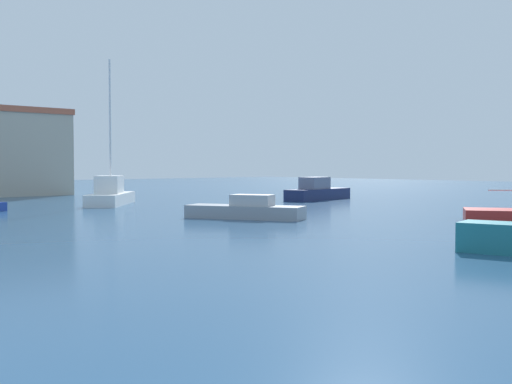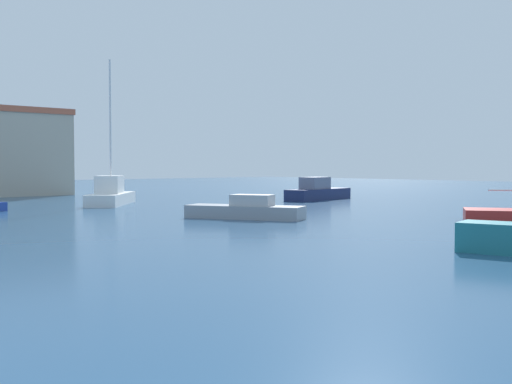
% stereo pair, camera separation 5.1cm
% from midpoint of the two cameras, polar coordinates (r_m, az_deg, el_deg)
% --- Properties ---
extents(water, '(160.00, 160.00, 0.00)m').
position_cam_midpoint_polar(water, '(28.43, -7.61, -2.77)').
color(water, navy).
rests_on(water, ground).
extents(motorboat_grey_near_pier, '(4.14, 5.83, 1.17)m').
position_cam_midpoint_polar(motorboat_grey_near_pier, '(30.09, -0.88, -1.67)').
color(motorboat_grey_near_pier, gray).
rests_on(motorboat_grey_near_pier, water).
extents(sailboat_white_inner_mooring, '(5.64, 6.04, 9.45)m').
position_cam_midpoint_polar(sailboat_white_inner_mooring, '(41.64, -13.15, -0.22)').
color(sailboat_white_inner_mooring, white).
rests_on(sailboat_white_inner_mooring, water).
extents(motorboat_navy_center_channel, '(6.78, 2.91, 1.71)m').
position_cam_midpoint_polar(motorboat_navy_center_channel, '(46.51, 5.71, 0.02)').
color(motorboat_navy_center_channel, '#19234C').
rests_on(motorboat_navy_center_channel, water).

